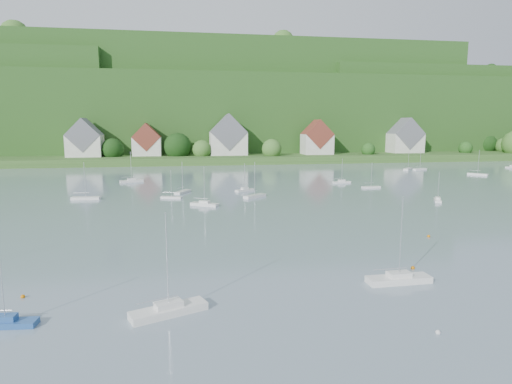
% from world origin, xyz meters
% --- Properties ---
extents(far_shore_strip, '(600.00, 60.00, 3.00)m').
position_xyz_m(far_shore_strip, '(0.00, 200.00, 1.50)').
color(far_shore_strip, '#305620').
rests_on(far_shore_strip, ground).
extents(forested_ridge, '(620.00, 181.22, 69.89)m').
position_xyz_m(forested_ridge, '(0.39, 268.57, 22.89)').
color(forested_ridge, '#153F14').
rests_on(forested_ridge, ground).
extents(village_building_0, '(14.00, 10.40, 16.00)m').
position_xyz_m(village_building_0, '(-55.00, 187.00, 9.51)').
color(village_building_0, beige).
rests_on(village_building_0, far_shore_strip).
extents(village_building_1, '(12.00, 9.36, 14.00)m').
position_xyz_m(village_building_1, '(-30.00, 189.00, 8.75)').
color(village_building_1, beige).
rests_on(village_building_1, far_shore_strip).
extents(village_building_2, '(16.00, 11.44, 18.00)m').
position_xyz_m(village_building_2, '(5.00, 188.00, 10.27)').
color(village_building_2, beige).
rests_on(village_building_2, far_shore_strip).
extents(village_building_3, '(13.00, 10.40, 15.50)m').
position_xyz_m(village_building_3, '(45.00, 186.00, 9.43)').
color(village_building_3, beige).
rests_on(village_building_3, far_shore_strip).
extents(village_building_4, '(15.00, 10.40, 16.50)m').
position_xyz_m(village_building_4, '(90.00, 190.00, 9.59)').
color(village_building_4, beige).
rests_on(village_building_4, far_shore_strip).
extents(near_sailboat_0, '(6.90, 4.28, 9.04)m').
position_xyz_m(near_sailboat_0, '(-15.65, 33.69, 0.46)').
color(near_sailboat_0, silver).
rests_on(near_sailboat_0, ground).
extents(near_sailboat_1, '(5.03, 1.81, 6.65)m').
position_xyz_m(near_sailboat_1, '(-28.74, 33.56, 0.40)').
color(near_sailboat_1, '#255092').
rests_on(near_sailboat_1, ground).
extents(near_sailboat_3, '(6.80, 2.06, 9.11)m').
position_xyz_m(near_sailboat_3, '(7.77, 37.52, 0.47)').
color(near_sailboat_3, silver).
rests_on(near_sailboat_3, ground).
extents(mooring_buoy_0, '(0.41, 0.41, 0.41)m').
position_xyz_m(mooring_buoy_0, '(-29.52, 39.65, 0.00)').
color(mooring_buoy_0, '#CD6E05').
rests_on(mooring_buoy_0, ground).
extents(mooring_buoy_1, '(0.41, 0.41, 0.41)m').
position_xyz_m(mooring_buoy_1, '(5.45, 26.66, 0.00)').
color(mooring_buoy_1, silver).
rests_on(mooring_buoy_1, ground).
extents(mooring_buoy_2, '(0.44, 0.44, 0.44)m').
position_xyz_m(mooring_buoy_2, '(21.08, 54.00, 0.00)').
color(mooring_buoy_2, '#CD6E05').
rests_on(mooring_buoy_2, ground).
extents(mooring_buoy_3, '(0.44, 0.44, 0.44)m').
position_xyz_m(mooring_buoy_3, '(11.49, 41.31, 0.00)').
color(mooring_buoy_3, '#CD6E05').
rests_on(mooring_buoy_3, ground).
extents(far_sailboat_cluster, '(195.50, 77.79, 8.71)m').
position_xyz_m(far_sailboat_cluster, '(11.06, 117.14, 0.37)').
color(far_sailboat_cluster, silver).
rests_on(far_sailboat_cluster, ground).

